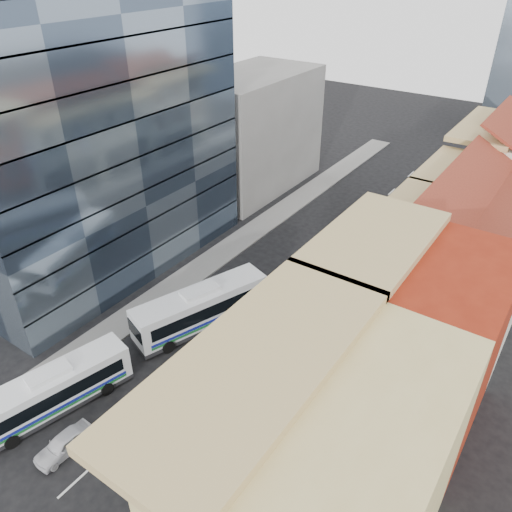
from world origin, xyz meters
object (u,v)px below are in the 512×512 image
Objects in this scene: bus_left_near at (53,390)px; bus_right at (292,341)px; shophouse_tan at (328,499)px; bus_left_far at (201,307)px; office_tower at (84,108)px; sedan_left at (64,444)px.

bus_left_near is 0.84× the size of bus_right.
bus_left_far is at bearing 146.41° from shophouse_tan.
bus_left_near is (11.50, -14.91, -13.34)m from office_tower.
bus_right is 16.48m from sedan_left.
bus_left_near is at bearing 152.08° from sedan_left.
bus_left_near is 2.75× the size of sedan_left.
shophouse_tan is at bearing 12.06° from sedan_left.
bus_right is at bearing -5.51° from office_tower.
office_tower is 19.40m from bus_left_far.
bus_right is (-8.85, 11.86, -4.03)m from shophouse_tan.
shophouse_tan is 20.00m from bus_left_near.
shophouse_tan is 1.35× the size of bus_left_near.
shophouse_tan reaches higher than bus_left_far.
bus_left_far is 8.19m from bus_right.
bus_left_far is at bearing 91.84° from bus_left_near.
shophouse_tan reaches higher than bus_right.
bus_left_near is at bearing -177.32° from shophouse_tan.
bus_left_far is 3.04× the size of sedan_left.
office_tower is at bearing 133.54° from sedan_left.
bus_right is at bearing 23.48° from bus_left_far.
bus_left_far is at bearing -10.94° from office_tower.
bus_left_far is (13.99, -2.70, -13.17)m from office_tower.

